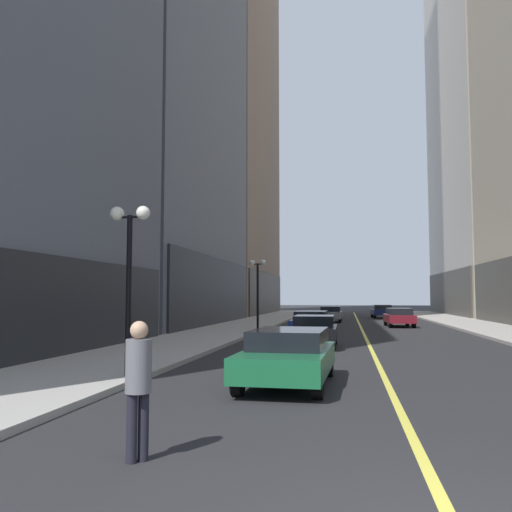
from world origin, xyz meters
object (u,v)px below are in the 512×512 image
car_black (314,330)px  street_lamp_left_far (258,278)px  car_green (289,355)px  car_maroon (399,317)px  car_navy (382,311)px  car_blue (311,322)px  pedestrian_in_grey_suit (138,379)px  car_grey (331,313)px  street_lamp_left_near (129,252)px

car_black → street_lamp_left_far: street_lamp_left_far is taller
car_green → car_black: 10.08m
car_black → street_lamp_left_far: size_ratio=0.95×
car_green → car_maroon: (5.04, 26.45, -0.00)m
car_maroon → car_navy: (-0.16, 16.50, 0.00)m
car_blue → pedestrian_in_grey_suit: (-0.69, -23.73, 0.33)m
street_lamp_left_far → car_grey: bearing=72.8°
car_black → street_lamp_left_near: size_ratio=0.95×
street_lamp_left_near → street_lamp_left_far: 20.17m
car_grey → street_lamp_left_far: street_lamp_left_far is taller
car_black → car_grey: size_ratio=0.91×
car_grey → pedestrian_in_grey_suit: size_ratio=2.57×
car_green → car_grey: bearing=89.9°
car_maroon → street_lamp_left_far: bearing=-144.8°
car_green → street_lamp_left_near: size_ratio=1.07×
street_lamp_left_near → car_grey: bearing=83.0°
car_green → car_navy: (4.88, 42.94, -0.00)m
car_green → car_grey: same height
car_navy → street_lamp_left_far: 24.71m
car_blue → car_black: bearing=-85.2°
car_black → street_lamp_left_far: (-4.08, 9.96, 2.54)m
car_maroon → pedestrian_in_grey_suit: (-6.32, -32.81, 0.34)m
car_grey → street_lamp_left_near: (-4.10, -33.44, 2.54)m
car_black → car_blue: 7.31m
car_maroon → street_lamp_left_far: street_lamp_left_far is taller
car_maroon → street_lamp_left_near: bearing=-108.9°
car_grey → car_green: bearing=-90.1°
street_lamp_left_near → street_lamp_left_far: bearing=90.0°
car_maroon → car_green: bearing=-100.8°
car_black → car_navy: same height
pedestrian_in_grey_suit → street_lamp_left_far: street_lamp_left_far is taller
car_green → car_maroon: same height
car_blue → street_lamp_left_near: bearing=-101.2°
car_black → car_grey: same height
car_blue → car_maroon: same height
street_lamp_left_far → pedestrian_in_grey_suit: bearing=-84.0°
street_lamp_left_near → car_green: bearing=1.9°
street_lamp_left_near → car_navy: bearing=78.3°
car_maroon → pedestrian_in_grey_suit: size_ratio=2.43×
car_black → car_navy: (4.85, 32.87, 0.00)m
car_green → street_lamp_left_far: (-4.05, 20.04, 2.54)m
car_black → car_navy: size_ratio=0.95×
car_navy → car_maroon: bearing=-89.4°
car_maroon → car_navy: same height
car_grey → street_lamp_left_near: street_lamp_left_near is taller
car_green → car_grey: size_ratio=1.02×
car_navy → street_lamp_left_near: bearing=-101.7°
car_navy → street_lamp_left_far: (-8.93, -22.90, 2.54)m
car_maroon → car_grey: (-4.99, 6.87, 0.00)m
car_maroon → street_lamp_left_near: size_ratio=0.99×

